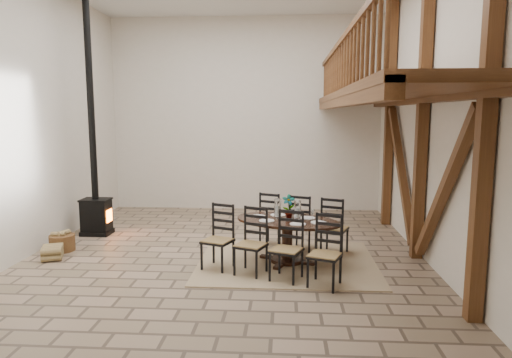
# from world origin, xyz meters

# --- Properties ---
(ground) EXTENTS (8.00, 8.00, 0.00)m
(ground) POSITION_xyz_m (0.00, 0.00, 0.00)
(ground) COLOR #9A7F67
(ground) RESTS_ON ground
(room_shell) EXTENTS (7.02, 8.02, 5.01)m
(room_shell) POSITION_xyz_m (1.19, 0.00, 3.01)
(room_shell) COLOR silver
(room_shell) RESTS_ON ground
(rug) EXTENTS (3.00, 2.50, 0.02)m
(rug) POSITION_xyz_m (1.10, -0.44, 0.01)
(rug) COLOR tan
(rug) RESTS_ON ground
(dining_table) EXTENTS (2.55, 2.60, 1.17)m
(dining_table) POSITION_xyz_m (1.07, -0.52, 0.39)
(dining_table) COLOR black
(dining_table) RESTS_ON ground
(wood_stove) EXTENTS (0.60, 0.46, 5.00)m
(wood_stove) POSITION_xyz_m (-2.90, 1.15, 1.15)
(wood_stove) COLOR black
(wood_stove) RESTS_ON ground
(log_basket) EXTENTS (0.46, 0.46, 0.38)m
(log_basket) POSITION_xyz_m (-3.07, -0.03, 0.16)
(log_basket) COLOR brown
(log_basket) RESTS_ON ground
(log_stack) EXTENTS (0.47, 0.54, 0.23)m
(log_stack) POSITION_xyz_m (-3.02, -0.51, 0.11)
(log_stack) COLOR #988255
(log_stack) RESTS_ON ground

